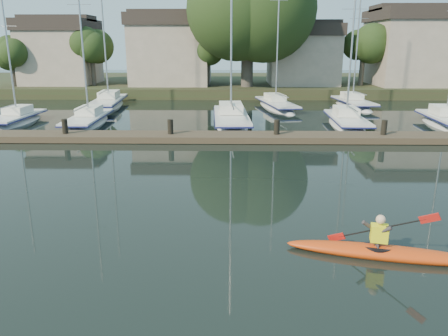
{
  "coord_description": "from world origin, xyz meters",
  "views": [
    {
      "loc": [
        0.45,
        -10.24,
        5.37
      ],
      "look_at": [
        0.2,
        4.2,
        1.2
      ],
      "focal_mm": 35.0,
      "sensor_mm": 36.0,
      "label": 1
    }
  ],
  "objects_px": {
    "sailboat_1": "(89,127)",
    "sailboat_7": "(353,109)",
    "sailboat_3": "(346,128)",
    "kayak": "(383,250)",
    "sailboat_5": "(109,109)",
    "sailboat_6": "(276,110)",
    "sailboat_4": "(446,129)",
    "dock": "(223,137)",
    "sailboat_0": "(17,126)",
    "sailboat_2": "(231,127)"
  },
  "relations": [
    {
      "from": "sailboat_1",
      "to": "sailboat_7",
      "type": "distance_m",
      "value": 22.12
    },
    {
      "from": "sailboat_3",
      "to": "kayak",
      "type": "bearing_deg",
      "value": -99.16
    },
    {
      "from": "sailboat_5",
      "to": "sailboat_6",
      "type": "bearing_deg",
      "value": -6.7
    },
    {
      "from": "sailboat_4",
      "to": "sailboat_6",
      "type": "xyz_separation_m",
      "value": [
        -10.57,
        8.06,
        0.03
      ]
    },
    {
      "from": "sailboat_3",
      "to": "sailboat_6",
      "type": "bearing_deg",
      "value": 117.74
    },
    {
      "from": "sailboat_5",
      "to": "sailboat_6",
      "type": "distance_m",
      "value": 14.53
    },
    {
      "from": "kayak",
      "to": "sailboat_7",
      "type": "bearing_deg",
      "value": 88.76
    },
    {
      "from": "dock",
      "to": "sailboat_4",
      "type": "height_order",
      "value": "sailboat_4"
    },
    {
      "from": "sailboat_5",
      "to": "sailboat_7",
      "type": "relative_size",
      "value": 1.25
    },
    {
      "from": "kayak",
      "to": "sailboat_1",
      "type": "height_order",
      "value": "sailboat_1"
    },
    {
      "from": "dock",
      "to": "sailboat_0",
      "type": "relative_size",
      "value": 3.04
    },
    {
      "from": "kayak",
      "to": "sailboat_5",
      "type": "height_order",
      "value": "sailboat_5"
    },
    {
      "from": "sailboat_2",
      "to": "sailboat_1",
      "type": "bearing_deg",
      "value": 179.45
    },
    {
      "from": "kayak",
      "to": "sailboat_6",
      "type": "height_order",
      "value": "sailboat_6"
    },
    {
      "from": "sailboat_0",
      "to": "kayak",
      "type": "bearing_deg",
      "value": -44.26
    },
    {
      "from": "sailboat_7",
      "to": "kayak",
      "type": "bearing_deg",
      "value": -108.92
    },
    {
      "from": "dock",
      "to": "sailboat_3",
      "type": "relative_size",
      "value": 2.65
    },
    {
      "from": "kayak",
      "to": "sailboat_4",
      "type": "xyz_separation_m",
      "value": [
        10.42,
        18.73,
        -0.4
      ]
    },
    {
      "from": "sailboat_2",
      "to": "sailboat_6",
      "type": "xyz_separation_m",
      "value": [
        3.83,
        7.58,
        0.03
      ]
    },
    {
      "from": "kayak",
      "to": "sailboat_7",
      "type": "height_order",
      "value": "sailboat_7"
    },
    {
      "from": "sailboat_2",
      "to": "sailboat_6",
      "type": "height_order",
      "value": "sailboat_2"
    },
    {
      "from": "dock",
      "to": "sailboat_7",
      "type": "distance_m",
      "value": 17.61
    },
    {
      "from": "sailboat_2",
      "to": "sailboat_5",
      "type": "bearing_deg",
      "value": 139.8
    },
    {
      "from": "kayak",
      "to": "dock",
      "type": "xyz_separation_m",
      "value": [
        -4.4,
        13.89,
        0.01
      ]
    },
    {
      "from": "sailboat_3",
      "to": "sailboat_6",
      "type": "xyz_separation_m",
      "value": [
        -3.89,
        8.15,
        0.02
      ]
    },
    {
      "from": "sailboat_5",
      "to": "sailboat_7",
      "type": "height_order",
      "value": "sailboat_5"
    },
    {
      "from": "sailboat_0",
      "to": "sailboat_7",
      "type": "distance_m",
      "value": 26.77
    },
    {
      "from": "sailboat_1",
      "to": "sailboat_7",
      "type": "xyz_separation_m",
      "value": [
        20.29,
        8.8,
        -0.01
      ]
    },
    {
      "from": "sailboat_1",
      "to": "sailboat_3",
      "type": "distance_m",
      "value": 17.45
    },
    {
      "from": "sailboat_3",
      "to": "sailboat_7",
      "type": "xyz_separation_m",
      "value": [
        2.84,
        9.01,
        0.0
      ]
    },
    {
      "from": "sailboat_6",
      "to": "sailboat_3",
      "type": "bearing_deg",
      "value": -75.1
    },
    {
      "from": "sailboat_0",
      "to": "sailboat_6",
      "type": "xyz_separation_m",
      "value": [
        18.68,
        7.58,
        0.01
      ]
    },
    {
      "from": "kayak",
      "to": "sailboat_0",
      "type": "bearing_deg",
      "value": 146.57
    },
    {
      "from": "sailboat_3",
      "to": "sailboat_5",
      "type": "bearing_deg",
      "value": 156.76
    },
    {
      "from": "sailboat_7",
      "to": "dock",
      "type": "bearing_deg",
      "value": -134.15
    },
    {
      "from": "sailboat_0",
      "to": "sailboat_2",
      "type": "xyz_separation_m",
      "value": [
        14.84,
        0.0,
        -0.02
      ]
    },
    {
      "from": "sailboat_0",
      "to": "sailboat_7",
      "type": "xyz_separation_m",
      "value": [
        25.41,
        8.44,
        -0.0
      ]
    },
    {
      "from": "sailboat_1",
      "to": "sailboat_4",
      "type": "xyz_separation_m",
      "value": [
        24.13,
        -0.11,
        -0.03
      ]
    },
    {
      "from": "dock",
      "to": "sailboat_2",
      "type": "bearing_deg",
      "value": 85.47
    },
    {
      "from": "sailboat_5",
      "to": "sailboat_6",
      "type": "xyz_separation_m",
      "value": [
        14.52,
        -0.61,
        0.03
      ]
    },
    {
      "from": "sailboat_0",
      "to": "sailboat_6",
      "type": "relative_size",
      "value": 0.76
    },
    {
      "from": "sailboat_1",
      "to": "sailboat_5",
      "type": "xyz_separation_m",
      "value": [
        -0.96,
        8.56,
        -0.02
      ]
    },
    {
      "from": "kayak",
      "to": "sailboat_5",
      "type": "relative_size",
      "value": 0.32
    },
    {
      "from": "sailboat_5",
      "to": "sailboat_7",
      "type": "distance_m",
      "value": 21.25
    },
    {
      "from": "sailboat_0",
      "to": "sailboat_5",
      "type": "bearing_deg",
      "value": 64.38
    },
    {
      "from": "sailboat_0",
      "to": "sailboat_3",
      "type": "relative_size",
      "value": 0.87
    },
    {
      "from": "sailboat_4",
      "to": "sailboat_5",
      "type": "relative_size",
      "value": 0.8
    },
    {
      "from": "sailboat_5",
      "to": "sailboat_3",
      "type": "bearing_deg",
      "value": -29.75
    },
    {
      "from": "sailboat_1",
      "to": "sailboat_7",
      "type": "height_order",
      "value": "sailboat_1"
    },
    {
      "from": "sailboat_4",
      "to": "sailboat_3",
      "type": "bearing_deg",
      "value": -175.47
    }
  ]
}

